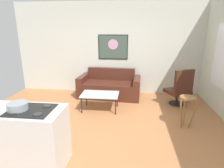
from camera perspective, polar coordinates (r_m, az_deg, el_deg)
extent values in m
cube|color=#AC6E41|center=(4.02, -1.70, -13.55)|extent=(6.40, 6.40, 0.04)
cube|color=beige|center=(5.93, 1.45, 10.70)|extent=(6.40, 0.05, 2.80)
cube|color=#492218|center=(5.68, -0.81, -1.66)|extent=(1.53, 0.94, 0.45)
cube|color=#492218|center=(5.89, -0.19, 3.18)|extent=(1.48, 0.26, 0.37)
cube|color=#492218|center=(5.86, -8.77, -0.41)|extent=(0.24, 0.86, 0.62)
cube|color=#492218|center=(5.56, 7.57, -1.28)|extent=(0.24, 0.86, 0.62)
cube|color=silver|center=(4.71, -3.69, -3.17)|extent=(0.93, 0.60, 0.02)
cylinder|color=#232326|center=(4.65, -9.30, -6.43)|extent=(0.03, 0.03, 0.40)
cylinder|color=#232326|center=(4.51, 1.10, -6.97)|extent=(0.03, 0.03, 0.40)
cylinder|color=#232326|center=(5.10, -7.82, -4.27)|extent=(0.03, 0.03, 0.40)
cylinder|color=#232326|center=(4.97, 1.62, -4.67)|extent=(0.03, 0.03, 0.40)
cylinder|color=black|center=(5.46, 19.02, -5.66)|extent=(0.39, 0.39, 0.04)
cylinder|color=black|center=(5.40, 19.20, -3.79)|extent=(0.06, 0.06, 0.34)
cube|color=#472417|center=(5.35, 19.36, -2.19)|extent=(0.74, 0.73, 0.10)
cube|color=#472417|center=(5.10, 21.16, 0.81)|extent=(0.54, 0.32, 0.59)
cylinder|color=#936236|center=(4.09, 22.19, -3.89)|extent=(0.32, 0.32, 0.03)
cylinder|color=#936236|center=(4.33, 21.23, -7.44)|extent=(0.04, 0.13, 0.64)
cylinder|color=#936236|center=(4.12, 20.33, -8.59)|extent=(0.13, 0.10, 0.64)
cylinder|color=#936236|center=(4.19, 23.51, -8.55)|extent=(0.13, 0.10, 0.64)
cube|color=silver|center=(3.16, -26.52, -14.54)|extent=(1.36, 0.62, 0.91)
cube|color=black|center=(2.84, -23.51, -7.29)|extent=(0.60, 0.49, 0.01)
cylinder|color=#2D2D2D|center=(2.82, -27.96, -7.82)|extent=(0.11, 0.11, 0.01)
cylinder|color=#2D2D2D|center=(2.65, -21.77, -8.56)|extent=(0.11, 0.11, 0.01)
cylinder|color=#2D2D2D|center=(3.03, -25.07, -5.77)|extent=(0.11, 0.11, 0.01)
cylinder|color=#2D2D2D|center=(2.87, -19.22, -6.29)|extent=(0.11, 0.11, 0.01)
cylinder|color=#8B949A|center=(2.92, -26.75, -7.09)|extent=(0.15, 0.15, 0.01)
cylinder|color=#8B949A|center=(2.90, -26.87, -6.20)|extent=(0.28, 0.28, 0.11)
cube|color=black|center=(5.89, 0.34, 11.22)|extent=(0.91, 0.01, 0.75)
cube|color=#3E5145|center=(5.89, 0.33, 11.21)|extent=(0.86, 0.02, 0.70)
cylinder|color=#CB90AD|center=(5.87, 0.32, 12.02)|extent=(0.31, 0.01, 0.31)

